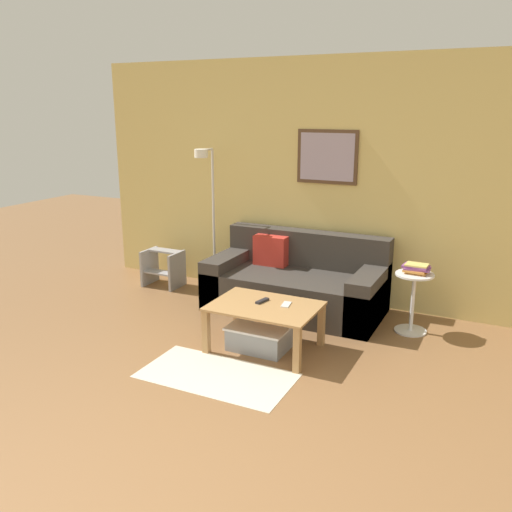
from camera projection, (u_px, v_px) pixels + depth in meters
The scene contains 12 objects.
ground_plane at pixel (105, 508), 2.86m from camera, with size 16.00×16.00×0.00m, color brown.
wall_back at pixel (332, 183), 5.66m from camera, with size 5.60×0.09×2.55m.
area_rug at pixel (217, 375), 4.27m from camera, with size 1.21×0.64×0.01m, color beige.
couch at pixel (296, 284), 5.61m from camera, with size 1.78×0.89×0.78m.
coffee_table at pixel (265, 313), 4.65m from camera, with size 0.91×0.65×0.41m.
storage_bin at pixel (259, 337), 4.72m from camera, with size 0.52×0.37×0.21m.
floor_lamp at pixel (208, 203), 6.03m from camera, with size 0.21×0.41×1.61m.
side_table at pixel (413, 297), 5.02m from camera, with size 0.35×0.35×0.57m.
book_stack at pixel (416, 268), 4.96m from camera, with size 0.25×0.19×0.09m.
remote_control at pixel (262, 301), 4.71m from camera, with size 0.04×0.15×0.02m, color #232328.
cell_phone at pixel (286, 304), 4.64m from camera, with size 0.07×0.14×0.01m, color silver.
step_stool at pixel (163, 267), 6.37m from camera, with size 0.43×0.33×0.42m.
Camera 1 is at (1.77, -1.81, 2.04)m, focal length 38.00 mm.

